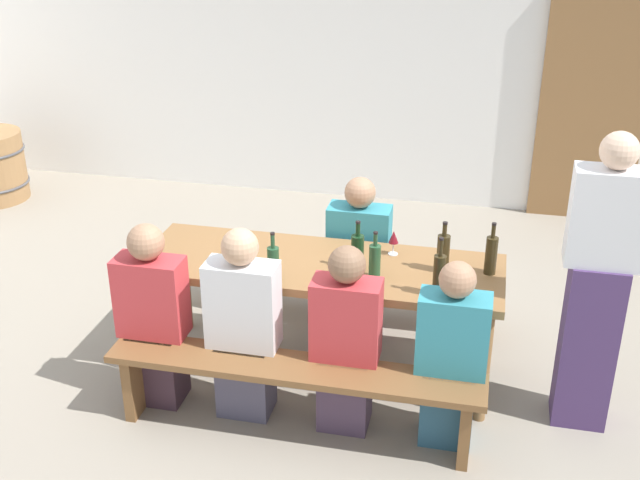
% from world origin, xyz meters
% --- Properties ---
extents(ground_plane, '(24.00, 24.00, 0.00)m').
position_xyz_m(ground_plane, '(0.00, 0.00, 0.00)').
color(ground_plane, gray).
extents(back_wall, '(14.00, 0.20, 3.20)m').
position_xyz_m(back_wall, '(0.00, 3.08, 1.60)').
color(back_wall, white).
rests_on(back_wall, ground).
extents(wooden_door, '(0.90, 0.06, 2.10)m').
position_xyz_m(wooden_door, '(1.77, 2.94, 1.05)').
color(wooden_door, olive).
rests_on(wooden_door, ground).
extents(tasting_table, '(2.19, 0.73, 0.75)m').
position_xyz_m(tasting_table, '(0.00, 0.00, 0.67)').
color(tasting_table, olive).
rests_on(tasting_table, ground).
extents(bench_near, '(2.09, 0.30, 0.45)m').
position_xyz_m(bench_near, '(0.00, -0.66, 0.36)').
color(bench_near, brown).
rests_on(bench_near, ground).
extents(bench_far, '(2.09, 0.30, 0.45)m').
position_xyz_m(bench_far, '(0.00, 0.66, 0.36)').
color(bench_far, brown).
rests_on(bench_far, ground).
extents(wine_bottle_0, '(0.08, 0.08, 0.31)m').
position_xyz_m(wine_bottle_0, '(0.23, -0.03, 0.86)').
color(wine_bottle_0, '#143319').
rests_on(wine_bottle_0, tasting_table).
extents(wine_bottle_1, '(0.07, 0.07, 0.30)m').
position_xyz_m(wine_bottle_1, '(-0.21, -0.28, 0.86)').
color(wine_bottle_1, '#234C2D').
rests_on(wine_bottle_1, tasting_table).
extents(wine_bottle_2, '(0.07, 0.07, 0.35)m').
position_xyz_m(wine_bottle_2, '(0.73, -0.25, 0.88)').
color(wine_bottle_2, '#332814').
rests_on(wine_bottle_2, tasting_table).
extents(wine_bottle_3, '(0.07, 0.07, 0.32)m').
position_xyz_m(wine_bottle_3, '(1.00, 0.08, 0.87)').
color(wine_bottle_3, '#332814').
rests_on(wine_bottle_3, tasting_table).
extents(wine_bottle_4, '(0.07, 0.07, 0.29)m').
position_xyz_m(wine_bottle_4, '(0.35, -0.12, 0.86)').
color(wine_bottle_4, '#234C2D').
rests_on(wine_bottle_4, tasting_table).
extents(wine_bottle_5, '(0.08, 0.08, 0.31)m').
position_xyz_m(wine_bottle_5, '(0.72, 0.05, 0.87)').
color(wine_bottle_5, '#332814').
rests_on(wine_bottle_5, tasting_table).
extents(wine_glass_0, '(0.06, 0.06, 0.17)m').
position_xyz_m(wine_glass_0, '(-0.97, -0.28, 0.87)').
color(wine_glass_0, silver).
rests_on(wine_glass_0, tasting_table).
extents(wine_glass_1, '(0.06, 0.06, 0.16)m').
position_xyz_m(wine_glass_1, '(0.41, 0.21, 0.86)').
color(wine_glass_1, silver).
rests_on(wine_glass_1, tasting_table).
extents(seated_guest_near_0, '(0.39, 0.24, 1.14)m').
position_xyz_m(seated_guest_near_0, '(-0.87, -0.51, 0.54)').
color(seated_guest_near_0, '#412A35').
rests_on(seated_guest_near_0, ground).
extents(seated_guest_near_1, '(0.40, 0.24, 1.16)m').
position_xyz_m(seated_guest_near_1, '(-0.32, -0.51, 0.55)').
color(seated_guest_near_1, '#504C60').
rests_on(seated_guest_near_1, ground).
extents(seated_guest_near_2, '(0.37, 0.24, 1.12)m').
position_xyz_m(seated_guest_near_2, '(0.26, -0.51, 0.53)').
color(seated_guest_near_2, '#4D394F').
rests_on(seated_guest_near_2, ground).
extents(seated_guest_near_3, '(0.38, 0.24, 1.09)m').
position_xyz_m(seated_guest_near_3, '(0.84, -0.51, 0.52)').
color(seated_guest_near_3, '#2B5872').
rests_on(seated_guest_near_3, ground).
extents(seated_guest_far_0, '(0.41, 0.24, 1.12)m').
position_xyz_m(seated_guest_far_0, '(0.15, 0.51, 0.53)').
color(seated_guest_far_0, '#552D44').
rests_on(seated_guest_far_0, ground).
extents(standing_host, '(0.39, 0.24, 1.72)m').
position_xyz_m(standing_host, '(1.56, -0.17, 0.83)').
color(standing_host, '#4A3262').
rests_on(standing_host, ground).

